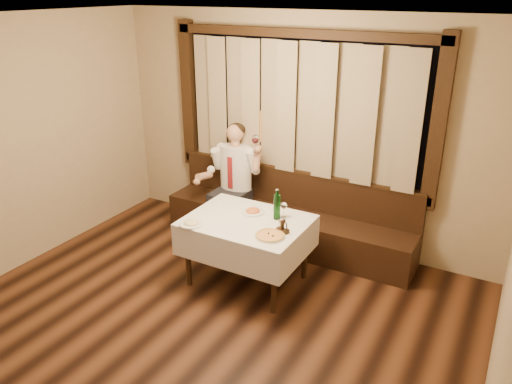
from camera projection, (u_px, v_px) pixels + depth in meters
The scene contains 10 objects.
room at pixel (205, 175), 4.40m from camera, with size 5.01×6.01×2.81m.
banquette at pixel (288, 221), 6.26m from camera, with size 3.20×0.61×0.94m.
dining_table at pixel (247, 229), 5.31m from camera, with size 1.27×0.97×0.76m.
pizza at pixel (270, 236), 4.90m from camera, with size 0.31×0.31×0.03m.
pasta_red at pixel (253, 210), 5.42m from camera, with size 0.26×0.26×0.09m.
pasta_cream at pixel (191, 221), 5.15m from camera, with size 0.25×0.25×0.09m.
green_bottle at pixel (277, 206), 5.24m from camera, with size 0.07×0.07×0.34m.
table_wine_glass at pixel (284, 206), 5.27m from camera, with size 0.07×0.07×0.18m.
cruet_caddy at pixel (283, 228), 4.98m from camera, with size 0.14×0.09×0.14m.
seated_man at pixel (233, 173), 6.32m from camera, with size 0.82×0.61×1.47m.
Camera 1 is at (2.40, -2.41, 3.05)m, focal length 35.00 mm.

